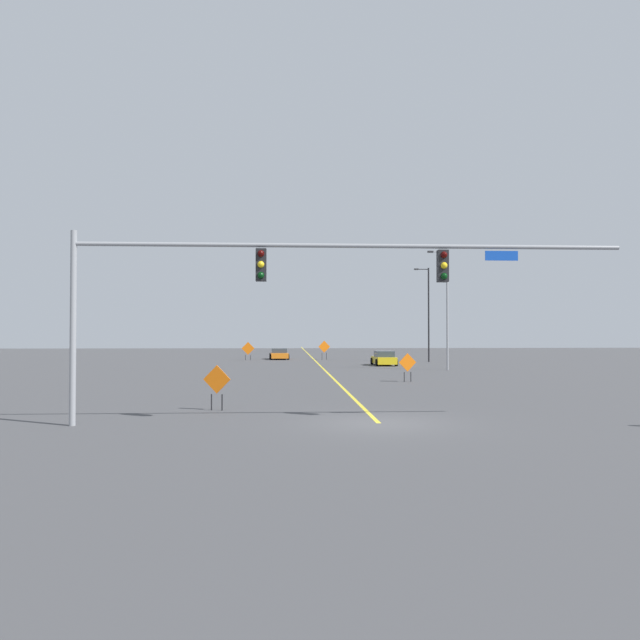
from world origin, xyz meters
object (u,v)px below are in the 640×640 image
Objects in this scene: construction_sign_median_far at (408,364)px; street_lamp_mid_right at (446,305)px; car_orange_passing at (279,354)px; construction_sign_left_lane at (324,348)px; street_lamp_near_right at (428,311)px; construction_sign_median_near at (217,382)px; car_yellow_near at (384,358)px; construction_sign_right_lane at (248,349)px; traffic_signal_assembly at (279,274)px.

street_lamp_mid_right is at bearing 64.94° from construction_sign_median_far.
construction_sign_median_far is at bearing -76.00° from car_orange_passing.
construction_sign_left_lane is 0.47× the size of car_orange_passing.
car_orange_passing is at bearing 104.00° from construction_sign_median_far.
street_lamp_near_right is 42.52m from construction_sign_median_near.
car_orange_passing is (1.76, 45.83, -0.50)m from construction_sign_median_near.
car_orange_passing is at bearing 122.70° from street_lamp_mid_right.
street_lamp_mid_right is at bearing -62.55° from car_yellow_near.
construction_sign_left_lane is 44.80m from construction_sign_median_near.
street_lamp_near_right is 2.16× the size of car_orange_passing.
street_lamp_near_right is at bearing 49.76° from car_yellow_near.
construction_sign_left_lane is 1.06× the size of construction_sign_right_lane.
car_yellow_near is at bearing -130.24° from street_lamp_near_right.
street_lamp_near_right is 1.01× the size of street_lamp_mid_right.
street_lamp_near_right reaches higher than street_lamp_mid_right.
construction_sign_right_lane is 1.16× the size of construction_sign_median_near.
construction_sign_median_far is 0.41× the size of car_yellow_near.
street_lamp_mid_right is at bearing 58.20° from construction_sign_median_near.
street_lamp_mid_right reaches higher than construction_sign_left_lane.
traffic_signal_assembly reaches higher than car_orange_passing.
street_lamp_near_right is at bearing -13.84° from construction_sign_right_lane.
construction_sign_left_lane reaches higher than car_orange_passing.
street_lamp_near_right is 5.59× the size of construction_sign_median_far.
car_orange_passing is at bearing 162.90° from construction_sign_left_lane.
construction_sign_left_lane is (-10.32, 5.58, -3.89)m from street_lamp_near_right.
construction_sign_median_far is (7.52, 16.80, -3.75)m from traffic_signal_assembly.
street_lamp_mid_right is at bearing -97.20° from street_lamp_near_right.
construction_sign_median_far is (-5.41, -11.57, -4.12)m from street_lamp_mid_right.
street_lamp_near_right is 12.36m from construction_sign_left_lane.
construction_sign_median_near is at bearing 123.15° from traffic_signal_assembly.
construction_sign_left_lane is 1.22× the size of construction_sign_median_near.
traffic_signal_assembly is at bearing -104.26° from car_yellow_near.
street_lamp_mid_right is 5.54× the size of construction_sign_median_far.
construction_sign_median_far reaches higher than construction_sign_median_near.
construction_sign_median_near is (-15.32, -24.70, -4.12)m from street_lamp_mid_right.
construction_sign_right_lane reaches higher than car_yellow_near.
construction_sign_right_lane is 4.23m from car_orange_passing.
construction_sign_left_lane is at bearing 113.60° from street_lamp_mid_right.
construction_sign_median_near is 0.41× the size of car_yellow_near.
street_lamp_mid_right is 21.72m from construction_sign_left_lane.
car_yellow_near is (4.72, -12.20, -0.71)m from construction_sign_left_lane.
construction_sign_right_lane is at bearing 110.84° from construction_sign_median_far.
car_yellow_near is at bearing 117.45° from street_lamp_mid_right.
street_lamp_mid_right is 2.29× the size of car_yellow_near.
construction_sign_right_lane is (-11.49, 30.17, 0.14)m from construction_sign_median_far.
traffic_signal_assembly is at bearing -85.17° from construction_sign_right_lane.
traffic_signal_assembly is at bearing -56.85° from construction_sign_median_near.
car_yellow_near is at bearing -68.85° from construction_sign_left_lane.
street_lamp_mid_right reaches higher than construction_sign_median_near.
construction_sign_median_near is at bearing -92.20° from car_orange_passing.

